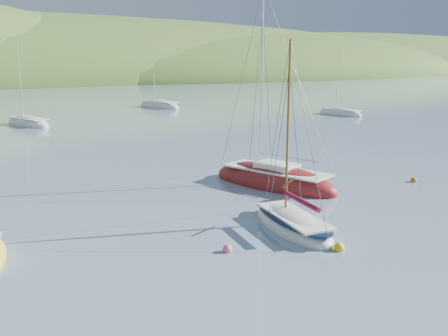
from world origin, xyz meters
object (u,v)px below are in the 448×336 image
distant_sloop_a (28,124)px  distant_sloop_b (159,106)px  sloop_red (274,182)px  daysailer_white (293,224)px  distant_sloop_d (340,114)px

distant_sloop_a → distant_sloop_b: distant_sloop_b is taller
sloop_red → distant_sloop_b: bearing=55.8°
daysailer_white → distant_sloop_b: bearing=82.0°
sloop_red → distant_sloop_a: (-9.90, 36.89, -0.05)m
daysailer_white → distant_sloop_a: (-6.16, 44.02, -0.03)m
daysailer_white → distant_sloop_b: (14.84, 55.63, -0.02)m
sloop_red → distant_sloop_d: 40.07m
sloop_red → distant_sloop_b: sloop_red is taller
sloop_red → distant_sloop_a: sloop_red is taller
daysailer_white → distant_sloop_a: 44.45m
distant_sloop_b → distant_sloop_d: (18.35, -21.34, -0.03)m
daysailer_white → distant_sloop_a: size_ratio=0.88×
distant_sloop_b → sloop_red: bearing=-122.8°
daysailer_white → sloop_red: sloop_red is taller
daysailer_white → sloop_red: 8.05m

